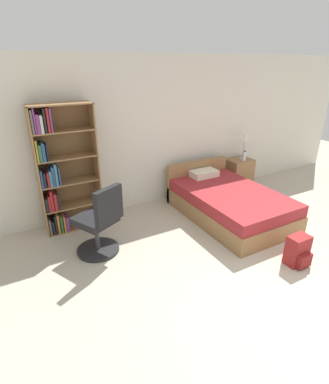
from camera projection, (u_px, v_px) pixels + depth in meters
name	position (u px, v px, depth m)	size (l,w,h in m)	color
ground_plane	(308.00, 302.00, 3.34)	(14.00, 14.00, 0.00)	#BCB29E
wall_back	(167.00, 132.00, 5.42)	(9.00, 0.06, 2.60)	silver
bookshelf	(60.00, 172.00, 4.45)	(0.88, 0.33, 1.94)	olive
bed	(227.00, 202.00, 5.14)	(1.31, 2.05, 0.74)	olive
office_chair	(100.00, 224.00, 4.02)	(0.66, 0.71, 1.03)	#232326
nightstand	(239.00, 173.00, 6.31)	(0.51, 0.41, 0.61)	olive
table_lamp	(245.00, 138.00, 6.04)	(0.21, 0.21, 0.54)	#B2B2B7
water_bottle	(244.00, 156.00, 6.07)	(0.06, 0.06, 0.21)	silver
backpack_red	(298.00, 251.00, 3.90)	(0.29, 0.26, 0.41)	maroon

